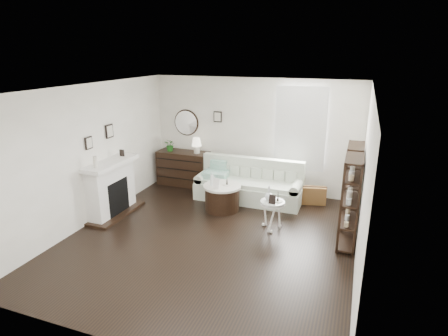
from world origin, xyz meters
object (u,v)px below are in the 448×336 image
at_px(sofa, 249,186).
at_px(dresser, 184,168).
at_px(drum_table, 222,197).
at_px(pedestal_table, 272,204).

relative_size(sofa, dresser, 1.86).
height_order(drum_table, pedestal_table, pedestal_table).
bearing_deg(sofa, dresser, 167.95).
xyz_separation_m(drum_table, pedestal_table, (1.21, -0.53, 0.24)).
bearing_deg(sofa, drum_table, -115.93).
bearing_deg(drum_table, dresser, 141.73).
bearing_deg(pedestal_table, sofa, 122.82).
xyz_separation_m(sofa, pedestal_table, (0.84, -1.30, 0.21)).
xyz_separation_m(sofa, drum_table, (-0.38, -0.77, -0.03)).
distance_m(sofa, pedestal_table, 1.56).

